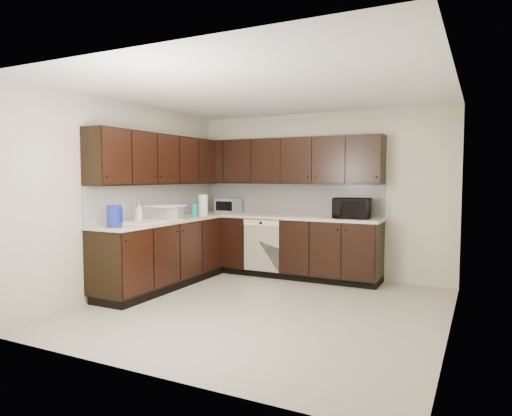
{
  "coord_description": "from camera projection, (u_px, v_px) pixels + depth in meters",
  "views": [
    {
      "loc": [
        2.26,
        -4.69,
        1.54
      ],
      "look_at": [
        -0.39,
        0.6,
        1.12
      ],
      "focal_mm": 32.0,
      "sensor_mm": 36.0,
      "label": 1
    }
  ],
  "objects": [
    {
      "name": "floor",
      "position": [
        263.0,
        308.0,
        5.3
      ],
      "size": [
        4.0,
        4.0,
        0.0
      ],
      "primitive_type": "plane",
      "color": "#AA9E8C",
      "rests_on": "ground"
    },
    {
      "name": "ceiling",
      "position": [
        263.0,
        91.0,
        5.13
      ],
      "size": [
        4.0,
        4.0,
        0.0
      ],
      "primitive_type": "plane",
      "rotation": [
        3.14,
        0.0,
        0.0
      ],
      "color": "white",
      "rests_on": "wall_back"
    },
    {
      "name": "wall_back",
      "position": [
        319.0,
        195.0,
        7.0
      ],
      "size": [
        4.0,
        0.02,
        2.5
      ],
      "primitive_type": "cube",
      "color": "#BCB5A0",
      "rests_on": "floor"
    },
    {
      "name": "wall_left",
      "position": [
        128.0,
        198.0,
        6.11
      ],
      "size": [
        0.02,
        4.0,
        2.5
      ],
      "primitive_type": "cube",
      "color": "#BCB5A0",
      "rests_on": "floor"
    },
    {
      "name": "wall_right",
      "position": [
        452.0,
        206.0,
        4.32
      ],
      "size": [
        0.02,
        4.0,
        2.5
      ],
      "primitive_type": "cube",
      "color": "#BCB5A0",
      "rests_on": "floor"
    },
    {
      "name": "wall_front",
      "position": [
        147.0,
        214.0,
        3.43
      ],
      "size": [
        4.0,
        0.02,
        2.5
      ],
      "primitive_type": "cube",
      "color": "#BCB5A0",
      "rests_on": "floor"
    },
    {
      "name": "lower_cabinets",
      "position": [
        234.0,
        253.0,
        6.71
      ],
      "size": [
        3.0,
        2.8,
        0.9
      ],
      "color": "black",
      "rests_on": "floor"
    },
    {
      "name": "countertop",
      "position": [
        233.0,
        218.0,
        6.68
      ],
      "size": [
        3.03,
        2.83,
        0.04
      ],
      "color": "beige",
      "rests_on": "lower_cabinets"
    },
    {
      "name": "backsplash",
      "position": [
        228.0,
        200.0,
        6.94
      ],
      "size": [
        3.0,
        2.8,
        0.48
      ],
      "color": "silver",
      "rests_on": "countertop"
    },
    {
      "name": "upper_cabinets",
      "position": [
        231.0,
        160.0,
        6.75
      ],
      "size": [
        3.0,
        2.8,
        0.7
      ],
      "color": "black",
      "rests_on": "wall_back"
    },
    {
      "name": "dishwasher",
      "position": [
        261.0,
        242.0,
        6.84
      ],
      "size": [
        0.58,
        0.04,
        0.78
      ],
      "color": "beige",
      "rests_on": "lower_cabinets"
    },
    {
      "name": "sink",
      "position": [
        147.0,
        226.0,
        5.98
      ],
      "size": [
        0.54,
        0.82,
        0.42
      ],
      "color": "beige",
      "rests_on": "countertop"
    },
    {
      "name": "microwave",
      "position": [
        352.0,
        208.0,
        6.45
      ],
      "size": [
        0.57,
        0.43,
        0.29
      ],
      "primitive_type": "imported",
      "rotation": [
        0.0,
        0.0,
        0.15
      ],
      "color": "black",
      "rests_on": "countertop"
    },
    {
      "name": "soap_bottle_a",
      "position": [
        172.0,
        213.0,
        6.26
      ],
      "size": [
        0.09,
        0.09,
        0.2
      ],
      "primitive_type": "imported",
      "rotation": [
        0.0,
        0.0,
        0.03
      ],
      "color": "gray",
      "rests_on": "countertop"
    },
    {
      "name": "soap_bottle_b",
      "position": [
        139.0,
        212.0,
        5.97
      ],
      "size": [
        0.12,
        0.12,
        0.25
      ],
      "primitive_type": "imported",
      "rotation": [
        0.0,
        0.0,
        0.28
      ],
      "color": "gray",
      "rests_on": "countertop"
    },
    {
      "name": "toaster_oven",
      "position": [
        228.0,
        206.0,
        7.48
      ],
      "size": [
        0.37,
        0.28,
        0.23
      ],
      "primitive_type": "cube",
      "rotation": [
        0.0,
        0.0,
        -0.01
      ],
      "color": "silver",
      "rests_on": "countertop"
    },
    {
      "name": "storage_bin",
      "position": [
        163.0,
        213.0,
        6.28
      ],
      "size": [
        0.59,
        0.52,
        0.19
      ],
      "primitive_type": "cube",
      "rotation": [
        0.0,
        0.0,
        0.41
      ],
      "color": "white",
      "rests_on": "countertop"
    },
    {
      "name": "blue_pitcher",
      "position": [
        114.0,
        216.0,
        5.31
      ],
      "size": [
        0.21,
        0.21,
        0.26
      ],
      "primitive_type": "cylinder",
      "rotation": [
        0.0,
        0.0,
        -0.23
      ],
      "color": "#102297",
      "rests_on": "countertop"
    },
    {
      "name": "teal_tumbler",
      "position": [
        194.0,
        211.0,
        6.63
      ],
      "size": [
        0.11,
        0.11,
        0.19
      ],
      "primitive_type": "cylinder",
      "rotation": [
        0.0,
        0.0,
        0.39
      ],
      "color": "#0D907F",
      "rests_on": "countertop"
    },
    {
      "name": "paper_towel_roll",
      "position": [
        203.0,
        205.0,
        6.99
      ],
      "size": [
        0.18,
        0.18,
        0.31
      ],
      "primitive_type": "cylinder",
      "rotation": [
        0.0,
        0.0,
        -0.27
      ],
      "color": "white",
      "rests_on": "countertop"
    }
  ]
}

